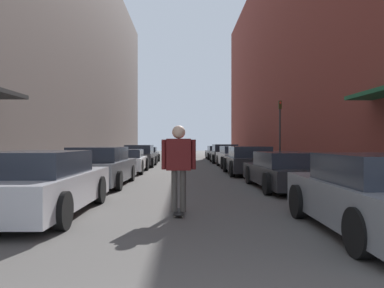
{
  "coord_description": "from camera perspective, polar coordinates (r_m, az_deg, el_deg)",
  "views": [
    {
      "loc": [
        -0.14,
        -1.4,
        1.5
      ],
      "look_at": [
        0.18,
        12.59,
        1.45
      ],
      "focal_mm": 35.0,
      "sensor_mm": 36.0,
      "label": 1
    }
  ],
  "objects": [
    {
      "name": "curb_strip_left",
      "position": [
        24.59,
        -12.6,
        -3.14
      ],
      "size": [
        1.8,
        45.34,
        0.12
      ],
      "color": "gray",
      "rests_on": "ground"
    },
    {
      "name": "parked_car_right_5",
      "position": [
        33.64,
        3.91,
        -1.33
      ],
      "size": [
        1.99,
        4.73,
        1.2
      ],
      "color": "#515459",
      "rests_on": "ground"
    },
    {
      "name": "parked_car_left_2",
      "position": [
        19.01,
        -9.98,
        -2.56
      ],
      "size": [
        1.94,
        4.18,
        1.16
      ],
      "color": "silver",
      "rests_on": "ground"
    },
    {
      "name": "parked_car_left_4",
      "position": [
        28.44,
        -6.96,
        -1.65
      ],
      "size": [
        1.86,
        4.23,
        1.17
      ],
      "color": "#232326",
      "rests_on": "ground"
    },
    {
      "name": "parked_car_right_0",
      "position": [
        6.88,
        26.35,
        -7.01
      ],
      "size": [
        1.96,
        4.21,
        1.32
      ],
      "color": "gray",
      "rests_on": "ground"
    },
    {
      "name": "parked_car_left_1",
      "position": [
        13.46,
        -13.79,
        -3.42
      ],
      "size": [
        1.94,
        4.77,
        1.35
      ],
      "color": "#515459",
      "rests_on": "ground"
    },
    {
      "name": "traffic_light",
      "position": [
        21.25,
        13.26,
        2.6
      ],
      "size": [
        0.16,
        0.22,
        3.69
      ],
      "color": "#2D2D2D",
      "rests_on": "curb_strip_right"
    },
    {
      "name": "building_row_right",
      "position": [
        26.07,
        17.09,
        13.59
      ],
      "size": [
        4.9,
        45.34,
        15.07
      ],
      "color": "brown",
      "rests_on": "ground"
    },
    {
      "name": "parked_car_right_4",
      "position": [
        28.04,
        4.98,
        -1.5
      ],
      "size": [
        2.04,
        4.28,
        1.37
      ],
      "color": "black",
      "rests_on": "ground"
    },
    {
      "name": "parked_car_right_3",
      "position": [
        22.76,
        6.48,
        -1.95
      ],
      "size": [
        1.89,
        4.47,
        1.29
      ],
      "color": "silver",
      "rests_on": "ground"
    },
    {
      "name": "parked_car_right_1",
      "position": [
        12.47,
        13.8,
        -4.0
      ],
      "size": [
        1.87,
        4.75,
        1.2
      ],
      "color": "#232326",
      "rests_on": "ground"
    },
    {
      "name": "parked_car_left_3",
      "position": [
        23.65,
        -7.97,
        -1.86
      ],
      "size": [
        1.92,
        3.96,
        1.35
      ],
      "color": "#232326",
      "rests_on": "ground"
    },
    {
      "name": "curb_strip_right",
      "position": [
        24.64,
        10.64,
        -3.13
      ],
      "size": [
        1.8,
        45.34,
        0.12
      ],
      "color": "gray",
      "rests_on": "ground"
    },
    {
      "name": "ground",
      "position": [
        19.59,
        -0.89,
        -4.17
      ],
      "size": [
        99.74,
        99.74,
        0.0
      ],
      "primitive_type": "plane",
      "color": "#4C4947"
    },
    {
      "name": "building_row_left",
      "position": [
        25.97,
        -19.09,
        13.54
      ],
      "size": [
        4.9,
        45.34,
        14.98
      ],
      "color": "#564C47",
      "rests_on": "ground"
    },
    {
      "name": "parked_car_right_2",
      "position": [
        17.73,
        8.66,
        -2.54
      ],
      "size": [
        2.08,
        4.23,
        1.32
      ],
      "color": "#232326",
      "rests_on": "ground"
    },
    {
      "name": "parked_car_left_0",
      "position": [
        8.37,
        -21.97,
        -5.68
      ],
      "size": [
        1.93,
        4.58,
        1.32
      ],
      "color": "#B7B7BC",
      "rests_on": "ground"
    },
    {
      "name": "skateboarder",
      "position": [
        7.75,
        -2.04,
        -2.41
      ],
      "size": [
        0.71,
        0.78,
        1.85
      ],
      "color": "black",
      "rests_on": "ground"
    }
  ]
}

